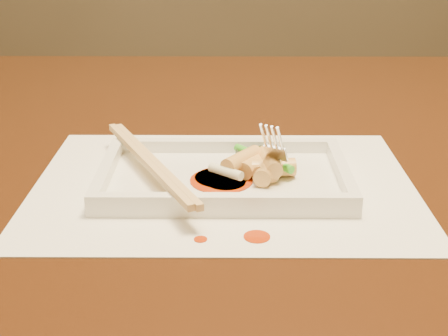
{
  "coord_description": "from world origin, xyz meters",
  "views": [
    {
      "loc": [
        0.1,
        -0.76,
        1.02
      ],
      "look_at": [
        0.09,
        -0.16,
        0.77
      ],
      "focal_mm": 50.0,
      "sensor_mm": 36.0,
      "label": 1
    }
  ],
  "objects_px": {
    "placemat": "(224,184)",
    "fork": "(292,105)",
    "plate_base": "(224,180)",
    "chopstick_a": "(146,161)",
    "table": "(155,205)"
  },
  "relations": [
    {
      "from": "placemat",
      "to": "table",
      "type": "bearing_deg",
      "value": 121.25
    },
    {
      "from": "table",
      "to": "placemat",
      "type": "bearing_deg",
      "value": -58.75
    },
    {
      "from": "placemat",
      "to": "plate_base",
      "type": "bearing_deg",
      "value": 0.0
    },
    {
      "from": "table",
      "to": "plate_base",
      "type": "distance_m",
      "value": 0.21
    },
    {
      "from": "chopstick_a",
      "to": "fork",
      "type": "height_order",
      "value": "fork"
    },
    {
      "from": "plate_base",
      "to": "fork",
      "type": "distance_m",
      "value": 0.11
    },
    {
      "from": "plate_base",
      "to": "fork",
      "type": "height_order",
      "value": "fork"
    },
    {
      "from": "plate_base",
      "to": "chopstick_a",
      "type": "height_order",
      "value": "chopstick_a"
    },
    {
      "from": "placemat",
      "to": "fork",
      "type": "xyz_separation_m",
      "value": [
        0.07,
        0.02,
        0.08
      ]
    },
    {
      "from": "table",
      "to": "fork",
      "type": "distance_m",
      "value": 0.28
    },
    {
      "from": "table",
      "to": "fork",
      "type": "relative_size",
      "value": 10.0
    },
    {
      "from": "plate_base",
      "to": "fork",
      "type": "relative_size",
      "value": 1.86
    },
    {
      "from": "placemat",
      "to": "chopstick_a",
      "type": "height_order",
      "value": "chopstick_a"
    },
    {
      "from": "placemat",
      "to": "fork",
      "type": "height_order",
      "value": "fork"
    },
    {
      "from": "chopstick_a",
      "to": "fork",
      "type": "distance_m",
      "value": 0.16
    }
  ]
}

